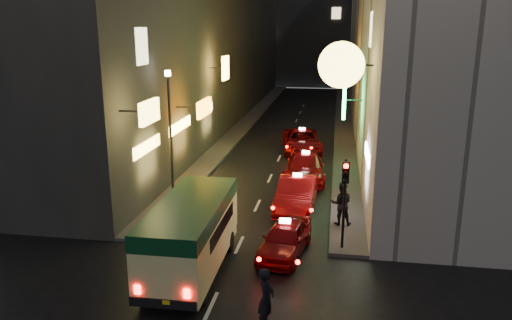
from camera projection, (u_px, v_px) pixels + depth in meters
The scene contains 14 objects.
building_left at pixel (204, 18), 42.89m from camera, with size 7.64×52.00×18.00m.
building_right at pixel (396, 18), 40.40m from camera, with size 8.27×52.00×18.00m.
building_far at pixel (316, 7), 71.63m from camera, with size 30.00×10.00×22.00m, color #303035.
sidewalk_left at pixel (248, 122), 44.64m from camera, with size 1.50×52.00×0.15m, color #474442.
sidewalk_right at pixel (344, 124), 43.32m from camera, with size 1.50×52.00×0.15m, color #474442.
minibus at pixel (191, 228), 17.12m from camera, with size 2.17×6.05×2.59m.
taxi_near at pixel (285, 236), 18.70m from camera, with size 2.61×4.87×1.64m.
taxi_second at pixel (297, 190), 23.38m from camera, with size 2.56×5.83×2.00m.
taxi_third at pixel (306, 164), 27.99m from camera, with size 2.66×5.52×1.87m.
taxi_far at pixel (302, 139), 34.07m from camera, with size 3.06×5.79×1.93m.
pedestrian_crossing at pixel (266, 295), 14.05m from camera, with size 0.68×0.44×2.08m, color black.
pedestrian_sidewalk at pixel (342, 201), 21.08m from camera, with size 0.80×0.50×2.13m, color black.
traffic_light at pixel (345, 185), 18.35m from camera, with size 0.26×0.43×3.50m.
lamp_post at pixel (170, 127), 23.67m from camera, with size 0.28×0.28×6.22m.
Camera 1 is at (3.57, -9.30, 8.37)m, focal length 35.00 mm.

